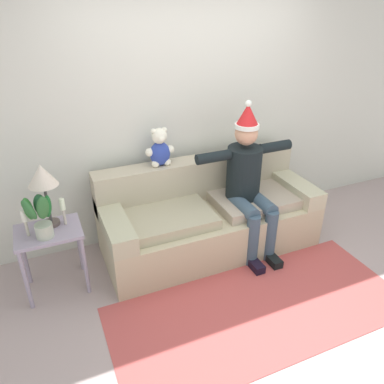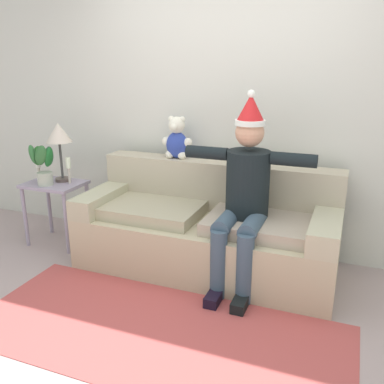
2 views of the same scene
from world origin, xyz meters
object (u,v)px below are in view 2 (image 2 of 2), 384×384
Objects in this scene: teddy_bear at (177,139)px; candle_short at (68,167)px; table_lamp at (59,136)px; potted_plant at (43,163)px; couch at (208,229)px; candle_tall at (38,166)px; person_seated at (244,191)px; side_table at (55,194)px.

candle_short is at bearing -162.61° from teddy_bear.
potted_plant is (-0.07, -0.17, -0.23)m from table_lamp.
teddy_bear is 1.55× the size of candle_short.
table_lamp is (-1.49, 0.00, 0.71)m from couch.
table_lamp is 2.31× the size of candle_tall.
potted_plant is 1.65× the size of candle_tall.
person_seated reaches higher than candle_tall.
teddy_bear is 1.12m from table_lamp.
couch is 1.44m from candle_short.
candle_tall is 0.31m from candle_short.
table_lamp is at bearing 28.00° from candle_tall.
couch is 5.64× the size of teddy_bear.
person_seated is 1.89m from side_table.
candle_short reaches higher than side_table.
candle_short is at bearing 14.89° from side_table.
teddy_bear is (-0.75, 0.43, 0.27)m from person_seated.
table_lamp is 0.30m from candle_short.
person_seated is 2.47× the size of side_table.
side_table is 0.31m from candle_tall.
teddy_bear is at bearing 146.53° from couch.
candle_short is (-1.72, 0.13, 0.00)m from person_seated.
teddy_bear reaches higher than couch.
teddy_bear is 1.30m from side_table.
side_table is 2.49× the size of candle_short.
table_lamp is at bearing 174.75° from person_seated.
candle_short is (0.15, 0.04, 0.27)m from side_table.
side_table is at bearing -165.11° from candle_short.
side_table is 2.54× the size of candle_tall.
potted_plant reaches higher than couch.
table_lamp reaches higher than potted_plant.
candle_tall is at bearing -172.43° from side_table.
teddy_bear is at bearing 15.98° from candle_tall.
teddy_bear reaches higher than candle_tall.
side_table is 1.10× the size of table_lamp.
couch is 5.40× the size of potted_plant.
candle_tall is (-2.02, 0.07, 0.00)m from person_seated.
table_lamp is 2.26× the size of candle_short.
candle_short is at bearing 34.97° from potted_plant.
side_table is at bearing -162.94° from teddy_bear.
person_seated is at bearing -4.22° from candle_short.
side_table is at bearing 177.34° from person_seated.
candle_tall is (-0.19, -0.10, -0.28)m from table_lamp.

